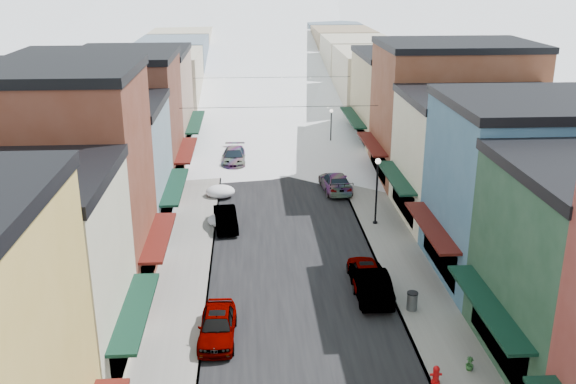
{
  "coord_description": "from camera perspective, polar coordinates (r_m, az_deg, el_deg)",
  "views": [
    {
      "loc": [
        -2.61,
        -12.0,
        17.07
      ],
      "look_at": [
        0.0,
        29.1,
        2.6
      ],
      "focal_mm": 40.0,
      "sensor_mm": 36.0,
      "label": 1
    }
  ],
  "objects": [
    {
      "name": "road",
      "position": [
        74.05,
        -1.52,
        6.03
      ],
      "size": [
        10.0,
        160.0,
        0.01
      ],
      "primitive_type": "cube",
      "color": "black",
      "rests_on": "ground"
    },
    {
      "name": "sidewalk_left",
      "position": [
        74.09,
        -6.66,
        5.97
      ],
      "size": [
        3.2,
        160.0,
        0.15
      ],
      "primitive_type": "cube",
      "color": "gray",
      "rests_on": "ground"
    },
    {
      "name": "sidewalk_right",
      "position": [
        74.55,
        3.58,
        6.15
      ],
      "size": [
        3.2,
        160.0,
        0.15
      ],
      "primitive_type": "cube",
      "color": "gray",
      "rests_on": "ground"
    },
    {
      "name": "curb_left",
      "position": [
        74.02,
        -5.45,
        6.01
      ],
      "size": [
        0.1,
        160.0,
        0.15
      ],
      "primitive_type": "cube",
      "color": "slate",
      "rests_on": "ground"
    },
    {
      "name": "curb_right",
      "position": [
        74.38,
        2.39,
        6.14
      ],
      "size": [
        0.1,
        160.0,
        0.15
      ],
      "primitive_type": "cube",
      "color": "slate",
      "rests_on": "ground"
    },
    {
      "name": "bldg_l_brick_near",
      "position": [
        36.01,
        -21.37,
        0.51
      ],
      "size": [
        12.3,
        8.2,
        12.5
      ],
      "color": "brown",
      "rests_on": "ground"
    },
    {
      "name": "bldg_l_grayblue",
      "position": [
        44.17,
        -17.34,
        1.94
      ],
      "size": [
        11.3,
        9.2,
        9.0
      ],
      "color": "gray",
      "rests_on": "ground"
    },
    {
      "name": "bldg_l_brick_far",
      "position": [
        52.62,
        -16.34,
        5.89
      ],
      "size": [
        13.3,
        9.2,
        11.0
      ],
      "color": "brown",
      "rests_on": "ground"
    },
    {
      "name": "bldg_l_tan",
      "position": [
        62.11,
        -13.49,
        7.64
      ],
      "size": [
        11.3,
        11.2,
        10.0
      ],
      "color": "#9F7C68",
      "rests_on": "ground"
    },
    {
      "name": "bldg_r_blue",
      "position": [
        38.45,
        20.84,
        0.16
      ],
      "size": [
        11.3,
        9.2,
        10.5
      ],
      "color": "#3B6787",
      "rests_on": "ground"
    },
    {
      "name": "bldg_r_cream",
      "position": [
        46.77,
        16.93,
        2.93
      ],
      "size": [
        12.3,
        9.2,
        9.0
      ],
      "color": "#EDE6BF",
      "rests_on": "ground"
    },
    {
      "name": "bldg_r_brick_far",
      "position": [
        54.88,
        14.39,
        6.86
      ],
      "size": [
        13.3,
        9.2,
        11.5
      ],
      "color": "brown",
      "rests_on": "ground"
    },
    {
      "name": "bldg_r_tan",
      "position": [
        64.21,
        10.79,
        7.97
      ],
      "size": [
        11.3,
        11.2,
        9.5
      ],
      "color": "tan",
      "rests_on": "ground"
    },
    {
      "name": "distant_blocks",
      "position": [
        95.94,
        -2.08,
        11.52
      ],
      "size": [
        34.0,
        55.0,
        8.0
      ],
      "color": "gray",
      "rests_on": "ground"
    },
    {
      "name": "overhead_cables",
      "position": [
        60.55,
        -1.12,
        9.02
      ],
      "size": [
        16.4,
        15.04,
        0.04
      ],
      "color": "black",
      "rests_on": "ground"
    },
    {
      "name": "car_silver_sedan",
      "position": [
        31.76,
        -6.3,
        -11.7
      ],
      "size": [
        1.9,
        4.42,
        1.49
      ],
      "primitive_type": "imported",
      "rotation": [
        0.0,
        0.0,
        -0.03
      ],
      "color": "#A5A7AD",
      "rests_on": "ground"
    },
    {
      "name": "car_dark_hatch",
      "position": [
        44.43,
        -5.56,
        -2.37
      ],
      "size": [
        1.9,
        4.3,
        1.37
      ],
      "primitive_type": "imported",
      "rotation": [
        0.0,
        0.0,
        0.11
      ],
      "color": "black",
      "rests_on": "ground"
    },
    {
      "name": "car_silver_wagon",
      "position": [
        58.58,
        -4.82,
        3.13
      ],
      "size": [
        2.25,
        5.29,
        1.52
      ],
      "primitive_type": "imported",
      "rotation": [
        0.0,
        0.0,
        -0.02
      ],
      "color": "#9A9CA2",
      "rests_on": "ground"
    },
    {
      "name": "car_green_sedan",
      "position": [
        35.61,
        7.37,
        -7.99
      ],
      "size": [
        1.72,
        4.91,
        1.61
      ],
      "primitive_type": "imported",
      "rotation": [
        0.0,
        0.0,
        3.14
      ],
      "color": "black",
      "rests_on": "ground"
    },
    {
      "name": "car_gray_suv",
      "position": [
        36.85,
        6.92,
        -7.1
      ],
      "size": [
        1.8,
        4.37,
        1.48
      ],
      "primitive_type": "imported",
      "rotation": [
        0.0,
        0.0,
        3.13
      ],
      "color": "#92969A",
      "rests_on": "ground"
    },
    {
      "name": "car_black_sedan",
      "position": [
        51.66,
        4.24,
        0.9
      ],
      "size": [
        2.44,
        5.31,
        1.5
      ],
      "primitive_type": "imported",
      "rotation": [
        0.0,
        0.0,
        3.21
      ],
      "color": "black",
      "rests_on": "ground"
    },
    {
      "name": "car_lane_silver",
      "position": [
        71.48,
        -3.22,
        6.1
      ],
      "size": [
        1.91,
        4.21,
        1.4
      ],
      "primitive_type": "imported",
      "rotation": [
        0.0,
        0.0,
        -0.06
      ],
      "color": "#A4A7AC",
      "rests_on": "ground"
    },
    {
      "name": "car_lane_white",
      "position": [
        76.88,
        -0.85,
        7.1
      ],
      "size": [
        2.86,
        5.51,
        1.48
      ],
      "primitive_type": "imported",
      "rotation": [
        0.0,
        0.0,
        3.22
      ],
      "color": "white",
      "rests_on": "ground"
    },
    {
      "name": "fire_hydrant",
      "position": [
        29.25,
        13.02,
        -15.61
      ],
      "size": [
        0.51,
        0.38,
        0.87
      ],
      "color": "red",
      "rests_on": "sidewalk_right"
    },
    {
      "name": "trash_can",
      "position": [
        34.45,
        10.98,
        -9.48
      ],
      "size": [
        0.59,
        0.59,
        1.0
      ],
      "color": "#56585B",
      "rests_on": "sidewalk_right"
    },
    {
      "name": "streetlamp_near",
      "position": [
        44.28,
        7.92,
        0.81
      ],
      "size": [
        0.39,
        0.39,
        4.72
      ],
      "color": "black",
      "rests_on": "sidewalk_right"
    },
    {
      "name": "streetlamp_far",
      "position": [
        62.08,
        3.85,
        5.99
      ],
      "size": [
        0.34,
        0.34,
        4.14
      ],
      "color": "black",
      "rests_on": "sidewalk_right"
    },
    {
      "name": "planter_far",
      "position": [
        30.49,
        15.84,
        -14.47
      ],
      "size": [
        0.45,
        0.45,
        0.63
      ],
      "primitive_type": "imported",
      "rotation": [
        0.0,
        0.0,
        0.32
      ],
      "color": "#2E622C",
      "rests_on": "sidewalk_right"
    },
    {
      "name": "snow_pile_mid",
      "position": [
        45.0,
        -5.83,
        -2.46
      ],
      "size": [
        2.06,
        2.47,
        0.87
      ],
      "color": "white",
      "rests_on": "ground"
    },
    {
      "name": "snow_pile_far",
      "position": [
        50.53,
        -6.01,
        0.06
      ],
      "size": [
        2.28,
        2.6,
        0.96
      ],
      "color": "white",
      "rests_on": "ground"
    }
  ]
}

